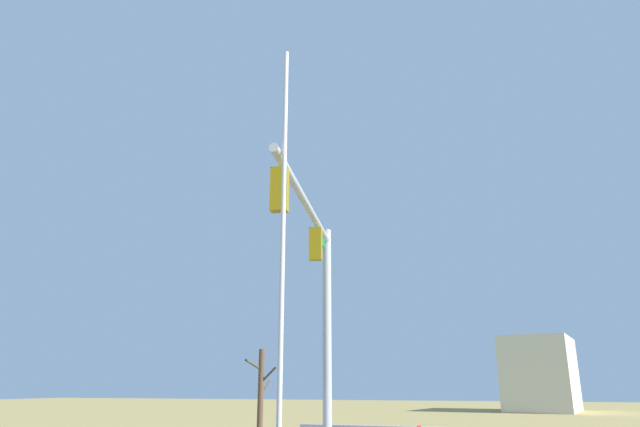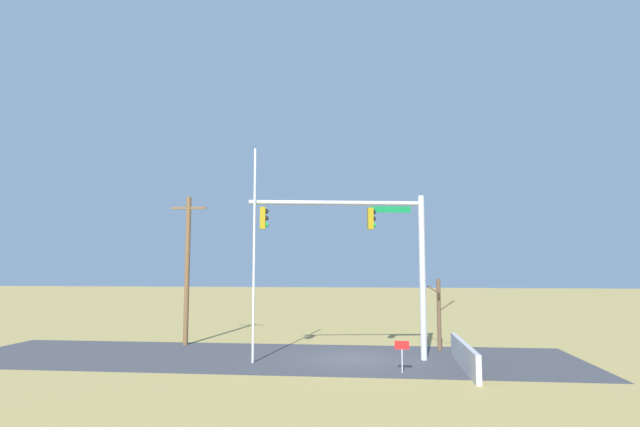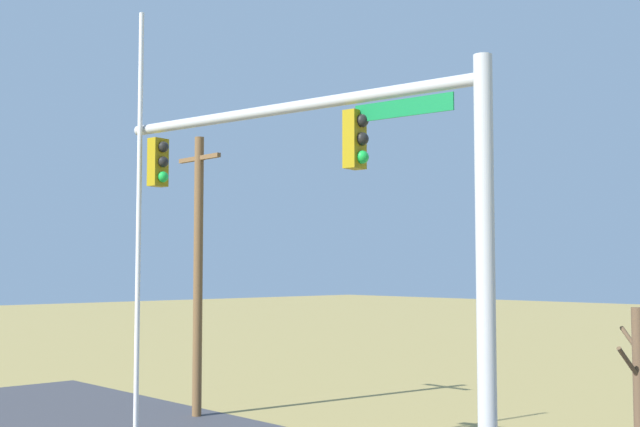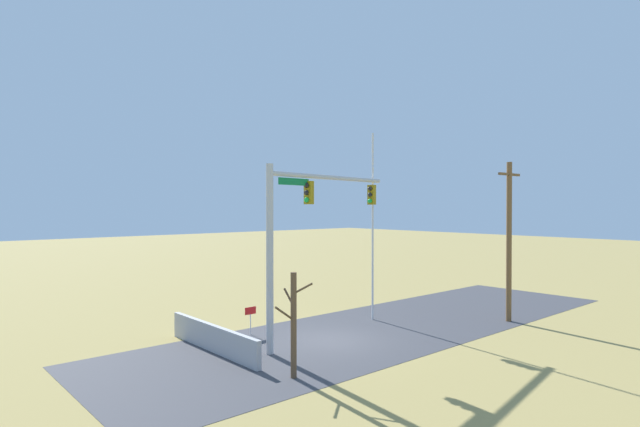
% 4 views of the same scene
% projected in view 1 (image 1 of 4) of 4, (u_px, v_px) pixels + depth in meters
% --- Properties ---
extents(signal_mast, '(7.74, 1.57, 7.25)m').
position_uv_depth(signal_mast, '(317.00, 283.00, 16.19)').
color(signal_mast, '#B2B5BA').
rests_on(signal_mast, ground_plane).
extents(flagpole, '(0.10, 0.10, 9.26)m').
position_uv_depth(flagpole, '(282.00, 259.00, 10.92)').
color(flagpole, silver).
rests_on(flagpole, ground_plane).
extents(bare_tree, '(1.27, 1.02, 3.47)m').
position_uv_depth(bare_tree, '(261.00, 400.00, 18.84)').
color(bare_tree, brown).
rests_on(bare_tree, ground_plane).
extents(distant_building, '(9.97, 7.33, 6.59)m').
position_uv_depth(distant_building, '(540.00, 374.00, 51.86)').
color(distant_building, beige).
rests_on(distant_building, ground_plane).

